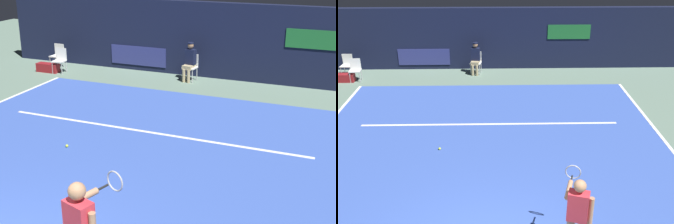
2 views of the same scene
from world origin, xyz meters
TOP-DOWN VIEW (x-y plane):
  - ground_plane at (0.00, 4.19)m, footprint 31.97×31.97m
  - court_surface at (0.00, 4.19)m, footprint 10.18×10.39m
  - line_service at (0.00, 6.01)m, footprint 7.94×0.10m
  - back_wall at (-0.00, 11.59)m, footprint 16.46×0.33m
  - line_judge_on_chair at (-0.64, 10.81)m, footprint 0.49×0.57m
  - courtside_chair_near at (-5.92, 10.71)m, footprint 0.46×0.44m
  - courtside_chair_far at (-5.39, 10.08)m, footprint 0.48×0.46m
  - tennis_ball at (-1.35, 4.48)m, footprint 0.07×0.07m
  - equipment_bag at (-5.86, 9.96)m, footprint 0.84×0.33m

SIDE VIEW (x-z plane):
  - ground_plane at x=0.00m, z-range 0.00..0.00m
  - court_surface at x=0.00m, z-range 0.00..0.01m
  - line_service at x=0.00m, z-range 0.01..0.02m
  - tennis_ball at x=-1.35m, z-range 0.01..0.08m
  - equipment_bag at x=-5.86m, z-range 0.00..0.32m
  - courtside_chair_near at x=-5.92m, z-range 0.06..0.94m
  - courtside_chair_far at x=-5.39m, z-range 0.06..0.94m
  - line_judge_on_chair at x=-0.64m, z-range 0.03..1.35m
  - back_wall at x=0.00m, z-range 0.00..2.60m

